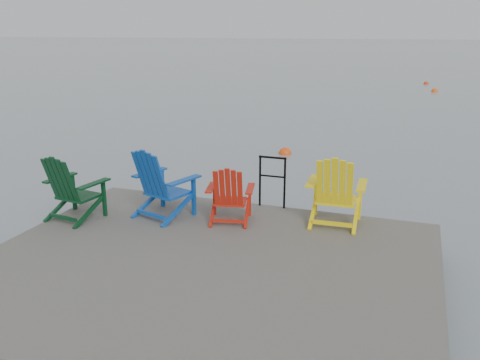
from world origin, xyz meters
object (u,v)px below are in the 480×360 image
(buoy_a, at_px, (285,154))
(chair_red, at_px, (230,194))
(buoy_b, at_px, (435,92))
(chair_green, at_px, (71,187))
(chair_blue, at_px, (161,183))
(buoy_d, at_px, (426,84))
(handrail, at_px, (272,177))
(chair_yellow, at_px, (336,190))

(buoy_a, bearing_deg, chair_red, -83.04)
(chair_red, bearing_deg, buoy_b, 68.66)
(chair_green, height_order, chair_blue, chair_blue)
(chair_green, relative_size, chair_blue, 0.93)
(chair_blue, relative_size, buoy_d, 3.46)
(chair_red, xyz_separation_m, buoy_a, (-0.83, 6.83, -0.97))
(handrail, distance_m, buoy_b, 23.94)
(chair_red, bearing_deg, handrail, 51.57)
(chair_blue, height_order, buoy_a, chair_blue)
(chair_yellow, bearing_deg, chair_green, -166.61)
(chair_yellow, xyz_separation_m, buoy_b, (1.93, 24.22, -1.07))
(handrail, relative_size, buoy_b, 2.33)
(chair_blue, bearing_deg, chair_yellow, 29.20)
(chair_blue, bearing_deg, buoy_b, 96.72)
(chair_yellow, distance_m, buoy_a, 6.93)
(buoy_a, height_order, buoy_d, buoy_a)
(chair_blue, height_order, chair_red, chair_blue)
(buoy_b, bearing_deg, chair_blue, -100.64)
(chair_yellow, relative_size, buoy_a, 3.08)
(buoy_a, xyz_separation_m, buoy_d, (3.89, 22.18, 0.00))
(buoy_b, bearing_deg, buoy_d, 96.18)
(chair_green, relative_size, buoy_a, 2.93)
(chair_yellow, distance_m, buoy_b, 24.32)
(chair_yellow, distance_m, buoy_d, 28.64)
(chair_blue, relative_size, chair_yellow, 1.02)
(chair_blue, bearing_deg, buoy_d, 99.19)
(chair_yellow, bearing_deg, buoy_a, 108.33)
(chair_red, relative_size, chair_yellow, 0.82)
(chair_yellow, bearing_deg, chair_blue, -170.64)
(chair_red, bearing_deg, buoy_a, 83.76)
(handrail, height_order, chair_yellow, chair_yellow)
(chair_yellow, height_order, buoy_b, chair_yellow)
(handrail, xyz_separation_m, chair_yellow, (1.16, -0.50, 0.03))
(buoy_d, bearing_deg, chair_blue, -98.17)
(chair_blue, bearing_deg, handrail, 51.70)
(chair_green, xyz_separation_m, buoy_d, (5.49, 29.73, -1.04))
(chair_green, distance_m, buoy_b, 26.08)
(chair_green, bearing_deg, chair_red, 24.78)
(chair_green, xyz_separation_m, chair_red, (2.43, 0.72, -0.07))
(buoy_a, height_order, buoy_b, buoy_b)
(chair_blue, distance_m, chair_yellow, 2.79)
(chair_green, xyz_separation_m, chair_blue, (1.30, 0.57, 0.04))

